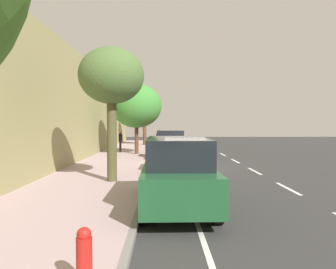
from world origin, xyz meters
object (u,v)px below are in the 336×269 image
(parked_sedan_black_nearest, at_px, (168,138))
(street_tree_far_end, at_px, (111,78))
(street_tree_near_cyclist, at_px, (145,106))
(street_tree_mid_block, at_px, (136,106))
(bicycle_at_curb, at_px, (161,145))
(parked_sedan_tan_mid, at_px, (175,158))
(parked_suv_green_far, at_px, (177,172))
(fire_hydrant, at_px, (84,257))
(parked_pickup_red_second, at_px, (170,145))
(pedestrian_on_phone, at_px, (120,140))
(cyclist_with_backpack, at_px, (159,137))

(parked_sedan_black_nearest, relative_size, street_tree_far_end, 0.86)
(street_tree_near_cyclist, bearing_deg, street_tree_mid_block, 90.00)
(bicycle_at_curb, bearing_deg, parked_sedan_black_nearest, -96.39)
(parked_sedan_tan_mid, height_order, parked_suv_green_far, parked_suv_green_far)
(parked_suv_green_far, height_order, fire_hydrant, parked_suv_green_far)
(fire_hydrant, bearing_deg, parked_pickup_red_second, -95.09)
(parked_sedan_black_nearest, relative_size, parked_pickup_red_second, 0.85)
(parked_sedan_tan_mid, distance_m, parked_suv_green_far, 6.17)
(parked_sedan_black_nearest, bearing_deg, pedestrian_on_phone, 71.05)
(cyclist_with_backpack, xyz_separation_m, fire_hydrant, (0.67, 25.75, -0.55))
(fire_hydrant, bearing_deg, parked_sedan_black_nearest, -92.90)
(cyclist_with_backpack, bearing_deg, parked_sedan_black_nearest, -99.03)
(pedestrian_on_phone, distance_m, fire_hydrant, 20.34)
(parked_sedan_black_nearest, xyz_separation_m, cyclist_with_backpack, (0.93, 5.83, 0.36))
(parked_suv_green_far, bearing_deg, street_tree_near_cyclist, -84.35)
(parked_sedan_tan_mid, bearing_deg, street_tree_mid_block, -72.89)
(parked_pickup_red_second, height_order, street_tree_far_end, street_tree_far_end)
(parked_sedan_tan_mid, bearing_deg, street_tree_near_cyclist, -82.00)
(parked_suv_green_far, distance_m, bicycle_at_curb, 20.76)
(street_tree_mid_block, bearing_deg, fire_hydrant, 92.80)
(parked_sedan_tan_mid, bearing_deg, parked_pickup_red_second, -88.91)
(parked_sedan_black_nearest, bearing_deg, parked_suv_green_far, 89.75)
(parked_suv_green_far, relative_size, fire_hydrant, 5.62)
(parked_sedan_tan_mid, bearing_deg, cyclist_with_backpack, -86.35)
(parked_sedan_black_nearest, distance_m, street_tree_far_end, 24.03)
(street_tree_far_end, bearing_deg, bicycle_at_curb, -96.00)
(street_tree_near_cyclist, relative_size, fire_hydrant, 6.60)
(parked_pickup_red_second, relative_size, parked_suv_green_far, 1.13)
(parked_pickup_red_second, xyz_separation_m, street_tree_far_end, (2.44, 9.04, 3.28))
(cyclist_with_backpack, xyz_separation_m, street_tree_near_cyclist, (1.60, -3.19, 3.13))
(parked_pickup_red_second, bearing_deg, bicycle_at_curb, -85.75)
(fire_hydrant, bearing_deg, pedestrian_on_phone, -83.49)
(parked_suv_green_far, bearing_deg, parked_sedan_black_nearest, -90.25)
(cyclist_with_backpack, height_order, fire_hydrant, cyclist_with_backpack)
(parked_sedan_tan_mid, bearing_deg, parked_sedan_black_nearest, -89.91)
(parked_sedan_tan_mid, bearing_deg, street_tree_far_end, 47.41)
(parked_suv_green_far, height_order, pedestrian_on_phone, parked_suv_green_far)
(street_tree_near_cyclist, height_order, pedestrian_on_phone, street_tree_near_cyclist)
(street_tree_mid_block, bearing_deg, parked_sedan_black_nearest, -101.41)
(cyclist_with_backpack, distance_m, street_tree_mid_block, 7.37)
(bicycle_at_curb, bearing_deg, cyclist_with_backpack, -63.91)
(parked_pickup_red_second, bearing_deg, street_tree_mid_block, -40.28)
(street_tree_mid_block, xyz_separation_m, street_tree_far_end, (0.00, 11.11, 0.46))
(parked_sedan_tan_mid, relative_size, fire_hydrant, 5.25)
(street_tree_mid_block, xyz_separation_m, pedestrian_on_phone, (1.38, -1.16, -2.60))
(parked_pickup_red_second, relative_size, fire_hydrant, 6.33)
(cyclist_with_backpack, height_order, street_tree_near_cyclist, street_tree_near_cyclist)
(parked_suv_green_far, bearing_deg, fire_hydrant, 72.00)
(bicycle_at_curb, height_order, street_tree_far_end, street_tree_far_end)
(parked_pickup_red_second, relative_size, pedestrian_on_phone, 3.12)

